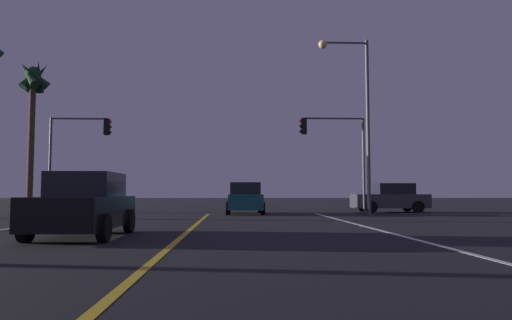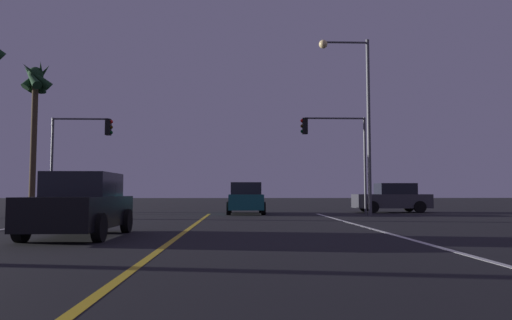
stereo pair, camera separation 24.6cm
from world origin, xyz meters
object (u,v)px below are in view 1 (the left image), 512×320
object	(u,v)px
car_oncoming	(84,206)
traffic_light_near_left	(80,142)
palm_tree_left_far	(33,90)
car_ahead_far	(245,199)
traffic_light_near_right	(333,141)
car_crossing_side	(391,198)
street_lamp_right_far	(357,104)

from	to	relation	value
car_oncoming	traffic_light_near_left	size ratio (longest dim) A/B	0.81
traffic_light_near_left	palm_tree_left_far	bearing A→B (deg)	143.46
car_ahead_far	traffic_light_near_right	distance (m)	5.93
palm_tree_left_far	traffic_light_near_right	bearing A→B (deg)	-9.00
car_oncoming	traffic_light_near_left	distance (m)	14.67
car_crossing_side	car_ahead_far	bearing A→B (deg)	10.47
car_ahead_far	traffic_light_near_left	xyz separation A→B (m)	(-9.06, 0.42, 3.12)
traffic_light_near_left	street_lamp_right_far	distance (m)	15.05
car_crossing_side	palm_tree_left_far	size ratio (longest dim) A/B	0.46
street_lamp_right_far	traffic_light_near_right	bearing A→B (deg)	-77.72
palm_tree_left_far	traffic_light_near_left	bearing A→B (deg)	-36.54
car_oncoming	palm_tree_left_far	distance (m)	19.56
traffic_light_near_right	traffic_light_near_left	bearing A→B (deg)	0.00
car_ahead_far	car_oncoming	bearing A→B (deg)	160.95
street_lamp_right_far	palm_tree_left_far	size ratio (longest dim) A/B	0.96
car_oncoming	street_lamp_right_far	bearing A→B (deg)	136.40
car_oncoming	traffic_light_near_right	xyz separation A→B (m)	(9.51, 13.61, 3.22)
traffic_light_near_right	palm_tree_left_far	world-z (taller)	palm_tree_left_far
car_crossing_side	traffic_light_near_left	world-z (taller)	traffic_light_near_left
street_lamp_right_far	palm_tree_left_far	xyz separation A→B (m)	(-18.48, 5.78, 1.79)
car_ahead_far	traffic_light_near_right	size ratio (longest dim) A/B	0.80
car_crossing_side	car_oncoming	bearing A→B (deg)	48.30
car_ahead_far	street_lamp_right_far	world-z (taller)	street_lamp_right_far
car_oncoming	palm_tree_left_far	bearing A→B (deg)	-153.13
car_oncoming	palm_tree_left_far	xyz separation A→B (m)	(-8.32, 16.43, 6.58)
car_crossing_side	car_ahead_far	distance (m)	8.76
traffic_light_near_right	palm_tree_left_far	bearing A→B (deg)	-9.00
traffic_light_near_left	car_oncoming	bearing A→B (deg)	-71.65
traffic_light_near_right	street_lamp_right_far	bearing A→B (deg)	102.28
traffic_light_near_left	street_lamp_right_far	size ratio (longest dim) A/B	0.59
car_crossing_side	traffic_light_near_left	distance (m)	17.99
traffic_light_near_right	palm_tree_left_far	size ratio (longest dim) A/B	0.58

